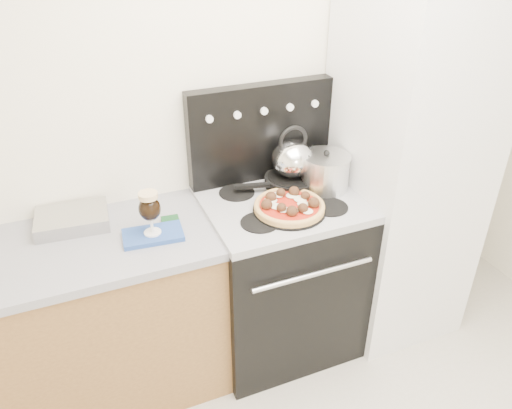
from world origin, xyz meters
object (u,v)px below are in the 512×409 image
fridge (404,172)px  skillet (291,181)px  beer_glass (150,213)px  pizza (289,205)px  pizza_pan (289,210)px  base_cabinet (65,332)px  oven_mitt (153,235)px  stove_body (280,277)px  stock_pot (325,173)px  tea_kettle (292,156)px

fridge → skillet: 0.61m
beer_glass → pizza: 0.64m
pizza_pan → base_cabinet: bearing=173.0°
base_cabinet → oven_mitt: bearing=-8.9°
stove_body → oven_mitt: bearing=-175.9°
stock_pot → skillet: bearing=146.7°
stove_body → stock_pot: stock_pot is taller
beer_glass → tea_kettle: bearing=12.6°
pizza → stove_body: bearing=83.2°
oven_mitt → beer_glass: bearing=0.0°
base_cabinet → stock_pot: 1.47m
beer_glass → skillet: (0.76, 0.17, -0.08)m
pizza → fridge: bearing=6.7°
stove_body → tea_kettle: bearing=48.1°
pizza → tea_kettle: 0.29m
pizza → stock_pot: stock_pot is taller
skillet → stock_pot: 0.18m
pizza_pan → skillet: (0.12, 0.23, 0.02)m
beer_glass → stock_pot: (0.90, 0.08, -0.02)m
oven_mitt → pizza: bearing=-5.6°
pizza → stock_pot: 0.30m
skillet → pizza: bearing=-118.2°
oven_mitt → tea_kettle: 0.80m
oven_mitt → tea_kettle: bearing=12.6°
pizza_pan → stock_pot: 0.31m
stove_body → skillet: skillet is taller
beer_glass → tea_kettle: tea_kettle is taller
tea_kettle → oven_mitt: bearing=-150.5°
pizza_pan → stock_pot: size_ratio=1.45×
stove_body → pizza_pan: 0.50m
base_cabinet → stock_pot: stock_pot is taller
stove_body → pizza_pan: (-0.01, -0.11, 0.49)m
pizza_pan → beer_glass: bearing=174.4°
base_cabinet → pizza: size_ratio=4.36×
pizza_pan → stock_pot: bearing=27.8°
beer_glass → pizza: beer_glass is taller
stove_body → tea_kettle: tea_kettle is taller
pizza → stock_pot: size_ratio=1.40×
fridge → pizza_pan: (-0.71, -0.08, -0.02)m
base_cabinet → tea_kettle: bearing=4.7°
skillet → pizza_pan: bearing=-118.2°
base_cabinet → fridge: bearing=-1.6°
beer_glass → pizza: bearing=-5.6°
pizza → tea_kettle: bearing=61.8°
base_cabinet → beer_glass: size_ratio=7.03×
fridge → stock_pot: size_ratio=8.02×
beer_glass → pizza_pan: bearing=-5.6°
fridge → base_cabinet: bearing=178.4°
pizza → tea_kettle: size_ratio=1.45×
pizza_pan → pizza: pizza is taller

